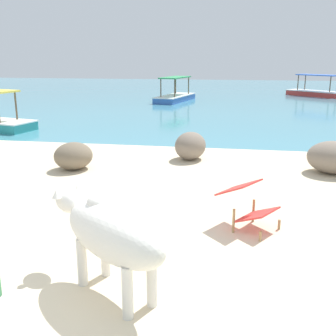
{
  "coord_description": "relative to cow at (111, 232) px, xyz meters",
  "views": [
    {
      "loc": [
        1.16,
        -3.6,
        2.37
      ],
      "look_at": [
        0.0,
        3.0,
        0.55
      ],
      "focal_mm": 44.0,
      "sensor_mm": 36.0,
      "label": 1
    }
  ],
  "objects": [
    {
      "name": "shore_rock_medium",
      "position": [
        3.13,
        5.08,
        -0.34
      ],
      "size": [
        1.19,
        1.09,
        0.66
      ],
      "primitive_type": "ellipsoid",
      "rotation": [
        0.0,
        0.0,
        3.0
      ],
      "color": "gray",
      "rests_on": "sand_beach"
    },
    {
      "name": "sand_beach",
      "position": [
        0.04,
        0.02,
        -0.69
      ],
      "size": [
        18.0,
        14.0,
        0.04
      ],
      "primitive_type": "cube",
      "color": "beige",
      "rests_on": "ground"
    },
    {
      "name": "boat_red",
      "position": [
        5.72,
        22.97,
        -0.42
      ],
      "size": [
        3.53,
        3.28,
        1.29
      ],
      "rotation": [
        0.0,
        0.0,
        2.43
      ],
      "color": "#C63833",
      "rests_on": "water_surface"
    },
    {
      "name": "deck_chair_far",
      "position": [
        1.36,
        1.9,
        -0.28
      ],
      "size": [
        0.93,
        0.86,
        0.68
      ],
      "rotation": [
        0.0,
        0.0,
        5.72
      ],
      "color": "#A37A4C",
      "rests_on": "sand_beach"
    },
    {
      "name": "boat_blue",
      "position": [
        -2.3,
        18.63,
        -0.42
      ],
      "size": [
        1.89,
        3.83,
        1.29
      ],
      "rotation": [
        0.0,
        0.0,
        1.36
      ],
      "color": "#3866B7",
      "rests_on": "water_surface"
    },
    {
      "name": "shore_rock_large",
      "position": [
        0.09,
        5.74,
        -0.35
      ],
      "size": [
        0.87,
        1.0,
        0.64
      ],
      "primitive_type": "ellipsoid",
      "rotation": [
        0.0,
        0.0,
        1.36
      ],
      "color": "gray",
      "rests_on": "sand_beach"
    },
    {
      "name": "cow",
      "position": [
        0.0,
        0.0,
        0.0
      ],
      "size": [
        1.64,
        1.38,
        1.01
      ],
      "rotation": [
        0.0,
        0.0,
        2.49
      ],
      "color": "silver",
      "rests_on": "sand_beach"
    },
    {
      "name": "water_surface",
      "position": [
        0.04,
        22.02,
        -0.71
      ],
      "size": [
        60.0,
        36.0,
        0.03
      ],
      "primitive_type": "cube",
      "color": "teal",
      "rests_on": "ground"
    },
    {
      "name": "shore_rock_small",
      "position": [
        -2.25,
        4.44,
        -0.38
      ],
      "size": [
        1.09,
        1.11,
        0.58
      ],
      "primitive_type": "ellipsoid",
      "rotation": [
        0.0,
        0.0,
        1.01
      ],
      "color": "#756651",
      "rests_on": "sand_beach"
    }
  ]
}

